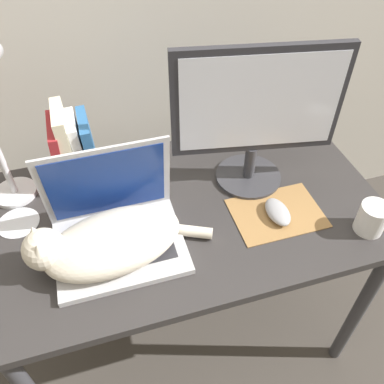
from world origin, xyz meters
TOP-DOWN VIEW (x-y plane):
  - desk at (0.00, 0.33)m, footprint 1.18×0.67m
  - laptop at (-0.22, 0.27)m, footprint 0.35×0.27m
  - cat at (-0.25, 0.22)m, footprint 0.50×0.26m
  - external_monitor at (0.23, 0.41)m, footprint 0.48×0.21m
  - mousepad at (0.25, 0.24)m, footprint 0.26×0.19m
  - computer_mouse at (0.25, 0.23)m, footprint 0.06×0.11m
  - book_row at (-0.30, 0.57)m, footprint 0.13×0.16m
  - webcam at (-0.07, 0.58)m, footprint 0.04×0.04m
  - mug at (0.48, 0.11)m, footprint 0.12×0.08m
  - cd_disc at (-0.49, 0.42)m, footprint 0.12×0.12m

SIDE VIEW (x-z plane):
  - desk at x=0.00m, z-range 0.28..1.03m
  - cd_disc at x=-0.49m, z-range 0.74..0.75m
  - mousepad at x=0.25m, z-range 0.74..0.75m
  - computer_mouse at x=0.25m, z-range 0.75..0.78m
  - webcam at x=-0.07m, z-range 0.75..0.82m
  - mug at x=0.48m, z-range 0.74..0.84m
  - laptop at x=-0.22m, z-range 0.66..0.94m
  - cat at x=-0.25m, z-range 0.73..0.87m
  - book_row at x=-0.30m, z-range 0.73..0.99m
  - external_monitor at x=0.23m, z-range 0.76..1.21m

